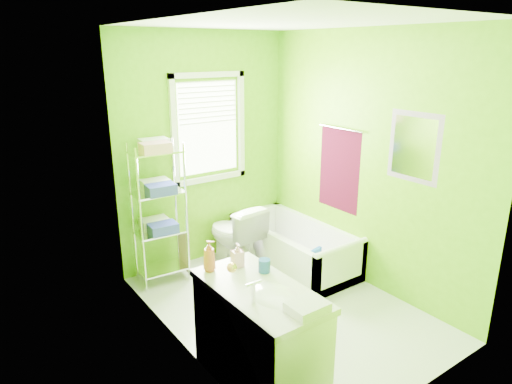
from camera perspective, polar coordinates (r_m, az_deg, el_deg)
ground at (r=4.57m, az=3.38°, el=-14.22°), size 2.90×2.90×0.00m
room_envelope at (r=3.98m, az=3.78°, el=5.10°), size 2.14×2.94×2.62m
window at (r=5.15m, az=-5.94°, el=8.64°), size 0.92×0.05×1.22m
door at (r=2.83m, az=-0.04°, el=-12.08°), size 0.09×0.80×2.00m
right_wall_decor at (r=4.73m, az=13.67°, el=3.80°), size 0.04×1.48×1.17m
bathtub at (r=5.31m, az=4.85°, el=-7.49°), size 0.73×1.56×0.50m
toilet at (r=5.20m, az=-2.69°, el=-5.40°), size 0.48×0.77×0.75m
vanity at (r=3.46m, az=0.46°, el=-17.24°), size 0.54×1.06×1.04m
wire_shelf_unit at (r=4.78m, az=-11.99°, el=-0.75°), size 0.53×0.43×1.53m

